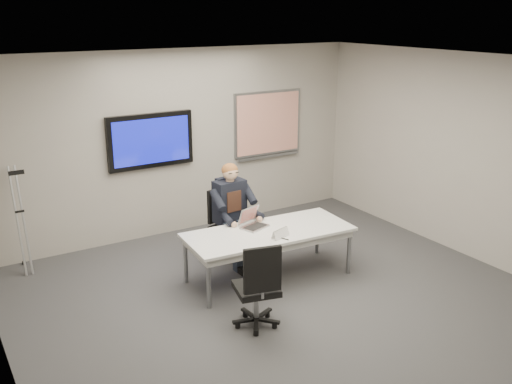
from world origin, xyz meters
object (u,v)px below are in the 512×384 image
conference_table (269,236)px  office_chair_near (257,301)px  office_chair_far (227,236)px  seated_person (236,225)px  laptop (252,222)px

conference_table → office_chair_near: bearing=-124.4°
office_chair_near → conference_table: bearing=-114.5°
office_chair_far → office_chair_near: bearing=-124.7°
office_chair_far → seated_person: seated_person is taller
conference_table → laptop: laptop is taller
office_chair_near → seated_person: bearing=-98.1°
office_chair_far → laptop: size_ratio=2.36×
office_chair_far → office_chair_near: size_ratio=0.96×
conference_table → office_chair_near: (-0.75, -0.95, -0.26)m
office_chair_near → office_chair_far: bearing=-95.0°
office_chair_far → seated_person: 0.35m
laptop → conference_table: bearing=-86.7°
conference_table → office_chair_far: bearing=102.3°
seated_person → office_chair_near: bearing=-116.6°
office_chair_near → seated_person: size_ratio=0.74×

